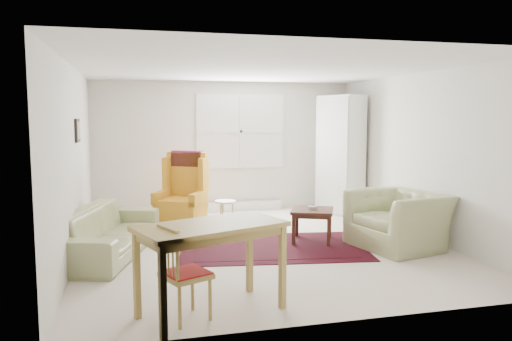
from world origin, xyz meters
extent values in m
cube|color=beige|center=(0.00, 0.00, 0.00)|extent=(5.00, 5.50, 0.01)
cube|color=white|center=(0.00, 0.00, 2.50)|extent=(5.00, 5.50, 0.01)
cube|color=silver|center=(0.00, 2.75, 1.25)|extent=(5.00, 0.04, 2.50)
cube|color=silver|center=(0.00, -2.75, 1.25)|extent=(5.00, 0.04, 2.50)
cube|color=silver|center=(-2.50, 0.00, 1.25)|extent=(0.04, 5.50, 2.50)
cube|color=silver|center=(2.50, 0.00, 1.25)|extent=(0.04, 5.50, 2.50)
cube|color=white|center=(0.30, 2.73, 1.55)|extent=(1.72, 0.06, 1.42)
cube|color=white|center=(0.30, 2.73, 1.55)|extent=(1.60, 0.02, 1.30)
cube|color=silver|center=(0.30, 2.67, 0.09)|extent=(1.60, 0.12, 0.18)
cube|color=black|center=(-2.48, 0.50, 1.65)|extent=(0.03, 0.42, 0.32)
cube|color=tan|center=(-2.46, 0.50, 1.65)|extent=(0.01, 0.34, 0.24)
imported|color=#9AA06A|center=(-2.10, 0.03, 0.44)|extent=(1.45, 2.33, 0.88)
imported|color=#9AA06A|center=(1.84, -0.56, 0.47)|extent=(1.30, 1.42, 0.94)
camera|label=1|loc=(-1.77, -6.75, 1.85)|focal=35.00mm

